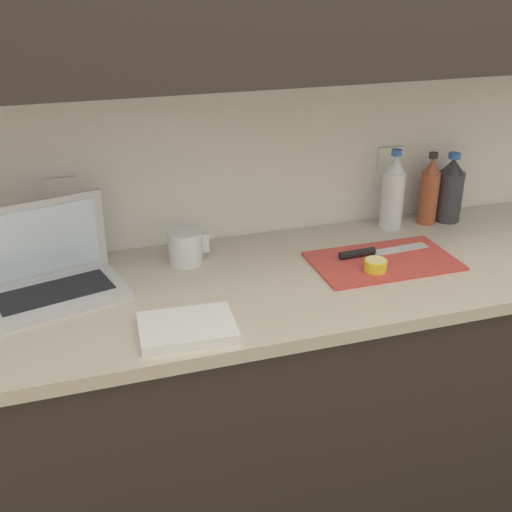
{
  "coord_description": "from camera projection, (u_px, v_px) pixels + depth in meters",
  "views": [
    {
      "loc": [
        -0.78,
        -1.45,
        1.7
      ],
      "look_at": [
        -0.32,
        -0.01,
        1.0
      ],
      "focal_mm": 45.0,
      "sensor_mm": 36.0,
      "label": 1
    }
  ],
  "objects": [
    {
      "name": "knife",
      "position": [
        369.0,
        252.0,
        1.84
      ],
      "size": [
        0.29,
        0.05,
        0.02
      ],
      "rotation": [
        0.0,
        0.0,
        0.05
      ],
      "color": "silver",
      "rests_on": "cutting_board"
    },
    {
      "name": "lemon_half_cut",
      "position": [
        376.0,
        265.0,
        1.74
      ],
      "size": [
        0.06,
        0.06,
        0.03
      ],
      "color": "yellow",
      "rests_on": "cutting_board"
    },
    {
      "name": "ground_plane",
      "position": [
        344.0,
        507.0,
        2.19
      ],
      "size": [
        12.0,
        12.0,
        0.0
      ],
      "primitive_type": "plane",
      "color": "brown",
      "rests_on": "ground"
    },
    {
      "name": "bottle_green_soda",
      "position": [
        450.0,
        190.0,
        2.06
      ],
      "size": [
        0.08,
        0.08,
        0.23
      ],
      "color": "#333338",
      "rests_on": "counter_unit"
    },
    {
      "name": "counter_unit",
      "position": [
        358.0,
        394.0,
        1.99
      ],
      "size": [
        2.4,
        0.61,
        0.92
      ],
      "color": "#332823",
      "rests_on": "ground_plane"
    },
    {
      "name": "bottle_oil_tall",
      "position": [
        429.0,
        192.0,
        2.04
      ],
      "size": [
        0.06,
        0.06,
        0.23
      ],
      "color": "#A34C2D",
      "rests_on": "counter_unit"
    },
    {
      "name": "wall_back",
      "position": [
        341.0,
        16.0,
        1.73
      ],
      "size": [
        5.2,
        0.38,
        2.6
      ],
      "color": "white",
      "rests_on": "ground_plane"
    },
    {
      "name": "bottle_water_clear",
      "position": [
        393.0,
        193.0,
        2.0
      ],
      "size": [
        0.07,
        0.07,
        0.25
      ],
      "color": "silver",
      "rests_on": "counter_unit"
    },
    {
      "name": "laptop",
      "position": [
        48.0,
        273.0,
        1.63
      ],
      "size": [
        0.39,
        0.29,
        0.23
      ],
      "rotation": [
        0.0,
        0.0,
        0.25
      ],
      "color": "silver",
      "rests_on": "counter_unit"
    },
    {
      "name": "cutting_board",
      "position": [
        384.0,
        261.0,
        1.81
      ],
      "size": [
        0.4,
        0.24,
        0.01
      ],
      "primitive_type": "cube",
      "color": "#D1473D",
      "rests_on": "counter_unit"
    },
    {
      "name": "dish_towel",
      "position": [
        187.0,
        328.0,
        1.47
      ],
      "size": [
        0.23,
        0.17,
        0.02
      ],
      "primitive_type": "cube",
      "rotation": [
        0.0,
        0.0,
        -0.07
      ],
      "color": "white",
      "rests_on": "counter_unit"
    },
    {
      "name": "measuring_cup",
      "position": [
        186.0,
        247.0,
        1.79
      ],
      "size": [
        0.11,
        0.09,
        0.1
      ],
      "color": "silver",
      "rests_on": "counter_unit"
    }
  ]
}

